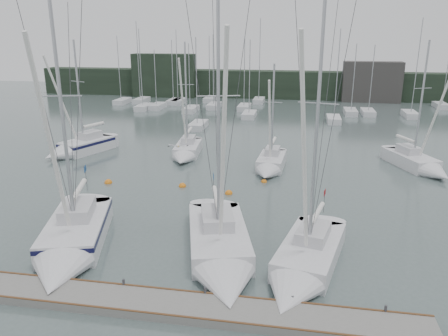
% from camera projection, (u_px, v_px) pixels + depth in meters
% --- Properties ---
extents(ground, '(160.00, 160.00, 0.00)m').
position_uv_depth(ground, '(186.00, 255.00, 24.51)').
color(ground, '#4D5E5C').
rests_on(ground, ground).
extents(dock, '(24.00, 2.00, 0.40)m').
position_uv_depth(dock, '(158.00, 304.00, 19.75)').
color(dock, slate).
rests_on(dock, ground).
extents(far_treeline, '(90.00, 4.00, 5.00)m').
position_uv_depth(far_treeline, '(270.00, 84.00, 82.02)').
color(far_treeline, black).
rests_on(far_treeline, ground).
extents(far_building_left, '(12.00, 3.00, 8.00)m').
position_uv_depth(far_building_left, '(164.00, 75.00, 83.01)').
color(far_building_left, black).
rests_on(far_building_left, ground).
extents(far_building_right, '(10.00, 3.00, 7.00)m').
position_uv_depth(far_building_right, '(372.00, 82.00, 76.84)').
color(far_building_right, '#3A3735').
rests_on(far_building_right, ground).
extents(mast_forest, '(55.16, 27.15, 14.22)m').
position_uv_depth(mast_forest, '(250.00, 108.00, 68.94)').
color(mast_forest, silver).
rests_on(mast_forest, ground).
extents(sailboat_near_left, '(5.93, 10.64, 14.74)m').
position_uv_depth(sailboat_near_left, '(70.00, 245.00, 24.29)').
color(sailboat_near_left, silver).
rests_on(sailboat_near_left, ground).
extents(sailboat_near_center, '(5.83, 10.92, 15.08)m').
position_uv_depth(sailboat_near_center, '(222.00, 257.00, 23.20)').
color(sailboat_near_center, silver).
rests_on(sailboat_near_center, ground).
extents(sailboat_near_right, '(4.78, 9.50, 14.76)m').
position_uv_depth(sailboat_near_right, '(302.00, 268.00, 22.09)').
color(sailboat_near_right, silver).
rests_on(sailboat_near_right, ground).
extents(sailboat_mid_a, '(5.47, 8.26, 12.12)m').
position_uv_depth(sailboat_mid_a, '(76.00, 148.00, 44.38)').
color(sailboat_mid_a, silver).
rests_on(sailboat_mid_a, ground).
extents(sailboat_mid_b, '(2.98, 7.58, 11.81)m').
position_uv_depth(sailboat_mid_b, '(186.00, 152.00, 43.31)').
color(sailboat_mid_b, silver).
rests_on(sailboat_mid_b, ground).
extents(sailboat_mid_c, '(2.65, 7.06, 10.08)m').
position_uv_depth(sailboat_mid_c, '(270.00, 166.00, 39.03)').
color(sailboat_mid_c, silver).
rests_on(sailboat_mid_c, ground).
extents(sailboat_mid_e, '(5.29, 8.24, 12.10)m').
position_uv_depth(sailboat_mid_e, '(421.00, 165.00, 39.11)').
color(sailboat_mid_e, silver).
rests_on(sailboat_mid_e, ground).
extents(buoy_a, '(0.61, 0.61, 0.61)m').
position_uv_depth(buoy_a, '(182.00, 186.00, 35.34)').
color(buoy_a, orange).
rests_on(buoy_a, ground).
extents(buoy_b, '(0.49, 0.49, 0.49)m').
position_uv_depth(buoy_b, '(264.00, 182.00, 36.39)').
color(buoy_b, orange).
rests_on(buoy_b, ground).
extents(buoy_c, '(0.64, 0.64, 0.64)m').
position_uv_depth(buoy_c, '(108.00, 183.00, 36.17)').
color(buoy_c, orange).
rests_on(buoy_c, ground).
extents(seagull, '(1.08, 0.53, 0.22)m').
position_uv_depth(seagull, '(178.00, 145.00, 25.19)').
color(seagull, silver).
rests_on(seagull, ground).
extents(buoy_d, '(0.60, 0.60, 0.60)m').
position_uv_depth(buoy_d, '(229.00, 194.00, 33.77)').
color(buoy_d, orange).
rests_on(buoy_d, ground).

